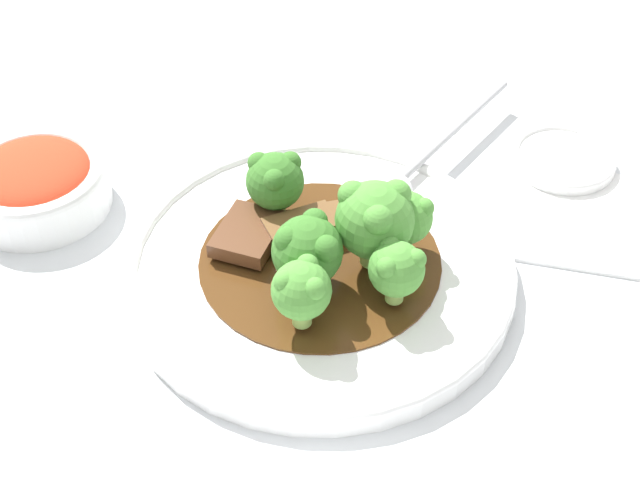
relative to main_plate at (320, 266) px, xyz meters
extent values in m
plane|color=silver|center=(0.00, 0.00, -0.01)|extent=(4.00, 4.00, 0.00)
cylinder|color=white|center=(0.00, 0.00, 0.00)|extent=(0.26, 0.26, 0.01)
torus|color=white|center=(0.00, 0.00, 0.00)|extent=(0.26, 0.26, 0.01)
cylinder|color=#4C2D14|center=(0.00, 0.00, 0.00)|extent=(0.16, 0.16, 0.00)
cube|color=brown|center=(0.02, 0.02, 0.02)|extent=(0.05, 0.05, 0.01)
cube|color=#56331E|center=(0.00, 0.05, 0.01)|extent=(0.05, 0.04, 0.01)
cube|color=brown|center=(0.04, -0.01, 0.01)|extent=(0.06, 0.07, 0.01)
cylinder|color=#8EB756|center=(-0.03, 0.00, 0.01)|extent=(0.02, 0.02, 0.01)
sphere|color=#387028|center=(-0.03, 0.00, 0.04)|extent=(0.05, 0.05, 0.05)
sphere|color=#387028|center=(-0.01, 0.00, 0.05)|extent=(0.02, 0.02, 0.02)
sphere|color=#387028|center=(-0.03, 0.01, 0.05)|extent=(0.02, 0.02, 0.02)
sphere|color=#387028|center=(-0.03, -0.01, 0.05)|extent=(0.02, 0.02, 0.02)
cylinder|color=#7FA84C|center=(0.03, -0.05, 0.02)|extent=(0.01, 0.01, 0.01)
sphere|color=#4C8E38|center=(0.03, -0.05, 0.04)|extent=(0.04, 0.04, 0.04)
sphere|color=#4C8E38|center=(0.04, -0.04, 0.05)|extent=(0.01, 0.01, 0.01)
sphere|color=#4C8E38|center=(0.02, -0.05, 0.05)|extent=(0.01, 0.01, 0.01)
sphere|color=#4C8E38|center=(0.03, -0.06, 0.05)|extent=(0.01, 0.01, 0.01)
cylinder|color=#8EB756|center=(0.03, 0.04, 0.02)|extent=(0.01, 0.01, 0.01)
sphere|color=#387028|center=(0.03, 0.04, 0.04)|extent=(0.04, 0.04, 0.04)
sphere|color=#387028|center=(0.04, 0.06, 0.05)|extent=(0.02, 0.02, 0.02)
sphere|color=#387028|center=(0.02, 0.04, 0.05)|extent=(0.02, 0.02, 0.02)
sphere|color=#387028|center=(0.04, 0.04, 0.05)|extent=(0.02, 0.02, 0.02)
cylinder|color=#8EB756|center=(-0.06, -0.01, 0.02)|extent=(0.01, 0.01, 0.02)
sphere|color=#4C8E38|center=(-0.06, -0.01, 0.04)|extent=(0.04, 0.04, 0.04)
sphere|color=#4C8E38|center=(-0.07, 0.00, 0.05)|extent=(0.01, 0.01, 0.01)
sphere|color=#4C8E38|center=(-0.07, -0.02, 0.05)|extent=(0.01, 0.01, 0.01)
sphere|color=#4C8E38|center=(-0.05, -0.01, 0.05)|extent=(0.01, 0.01, 0.01)
cylinder|color=#8EB756|center=(-0.02, -0.06, 0.02)|extent=(0.01, 0.01, 0.01)
sphere|color=#4C8E38|center=(-0.02, -0.06, 0.04)|extent=(0.04, 0.04, 0.04)
sphere|color=#4C8E38|center=(-0.03, -0.05, 0.05)|extent=(0.01, 0.01, 0.01)
sphere|color=#4C8E38|center=(-0.02, -0.07, 0.05)|extent=(0.01, 0.01, 0.01)
sphere|color=#4C8E38|center=(-0.01, -0.05, 0.05)|extent=(0.01, 0.01, 0.01)
cylinder|color=#7FA84C|center=(0.01, -0.03, 0.02)|extent=(0.02, 0.02, 0.02)
sphere|color=#4C8E38|center=(0.01, -0.03, 0.05)|extent=(0.05, 0.05, 0.05)
sphere|color=#4C8E38|center=(-0.01, -0.04, 0.06)|extent=(0.02, 0.02, 0.02)
sphere|color=#4C8E38|center=(0.02, -0.04, 0.06)|extent=(0.02, 0.02, 0.02)
sphere|color=#4C8E38|center=(0.01, -0.02, 0.06)|extent=(0.02, 0.02, 0.02)
ellipsoid|color=#B7B7BC|center=(0.06, -0.02, 0.02)|extent=(0.08, 0.06, 0.01)
cylinder|color=#B7B7BC|center=(0.17, -0.06, 0.01)|extent=(0.15, 0.06, 0.01)
cylinder|color=white|center=(0.01, 0.22, -0.01)|extent=(0.06, 0.06, 0.01)
cylinder|color=white|center=(0.01, 0.22, 0.01)|extent=(0.11, 0.11, 0.03)
torus|color=white|center=(0.01, 0.22, 0.02)|extent=(0.11, 0.11, 0.01)
ellipsoid|color=red|center=(0.01, 0.22, 0.02)|extent=(0.08, 0.08, 0.02)
cylinder|color=white|center=(0.18, -0.14, -0.01)|extent=(0.08, 0.08, 0.01)
torus|color=white|center=(0.18, -0.14, 0.00)|extent=(0.08, 0.08, 0.01)
cube|color=white|center=(0.12, -0.17, -0.01)|extent=(0.12, 0.11, 0.01)
camera|label=1|loc=(-0.41, -0.14, 0.42)|focal=50.00mm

